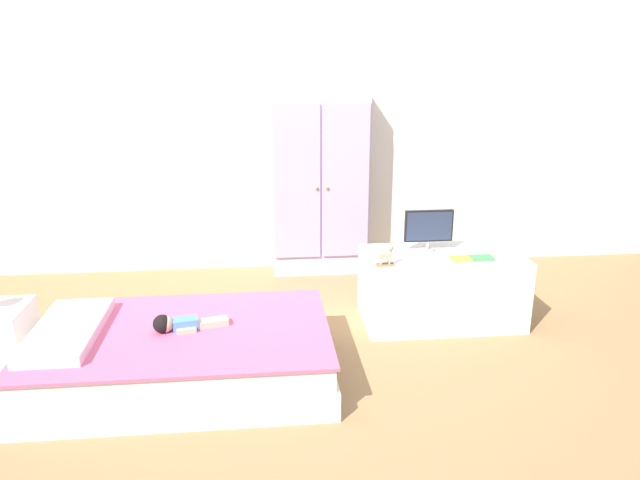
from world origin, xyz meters
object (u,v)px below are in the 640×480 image
at_px(wardrobe, 320,184).
at_px(book_yellow, 461,259).
at_px(doll, 177,324).
at_px(tv_stand, 441,288).
at_px(rocking_horse_toy, 387,256).
at_px(book_green, 481,258).
at_px(tv_monitor, 429,227).
at_px(bed, 184,354).

relative_size(wardrobe, book_yellow, 11.99).
height_order(doll, tv_stand, tv_stand).
xyz_separation_m(rocking_horse_toy, book_green, (0.61, 0.06, -0.06)).
relative_size(tv_stand, rocking_horse_toy, 7.66).
bearing_deg(tv_stand, doll, -160.18).
height_order(wardrobe, book_yellow, wardrobe).
bearing_deg(doll, book_yellow, 15.29).
height_order(tv_stand, tv_monitor, tv_monitor).
height_order(bed, doll, doll).
relative_size(doll, book_yellow, 3.27).
xyz_separation_m(doll, wardrobe, (0.92, 1.61, 0.40)).
bearing_deg(book_yellow, tv_monitor, 125.83).
distance_m(doll, tv_stand, 1.71).
xyz_separation_m(bed, wardrobe, (0.90, 1.61, 0.58)).
height_order(bed, book_green, book_green).
xyz_separation_m(tv_stand, book_green, (0.21, -0.12, 0.24)).
relative_size(doll, book_green, 2.72).
height_order(wardrobe, rocking_horse_toy, wardrobe).
bearing_deg(rocking_horse_toy, tv_stand, 23.79).
relative_size(doll, tv_stand, 0.39).
bearing_deg(bed, tv_monitor, 23.93).
xyz_separation_m(book_yellow, book_green, (0.13, 0.00, 0.00)).
distance_m(wardrobe, book_yellow, 1.40).
bearing_deg(book_yellow, doll, -164.71).
height_order(book_yellow, book_green, book_green).
bearing_deg(book_yellow, book_green, 0.00).
distance_m(doll, tv_monitor, 1.69).
bearing_deg(book_green, tv_monitor, 143.46).
bearing_deg(doll, book_green, 14.22).
xyz_separation_m(bed, rocking_horse_toy, (1.18, 0.40, 0.38)).
distance_m(doll, book_green, 1.88).
relative_size(rocking_horse_toy, book_green, 0.91).
distance_m(bed, doll, 0.18).
height_order(doll, wardrobe, wardrobe).
relative_size(doll, wardrobe, 0.27).
bearing_deg(book_green, bed, -165.62).
relative_size(rocking_horse_toy, book_yellow, 1.10).
bearing_deg(book_green, wardrobe, 127.65).
bearing_deg(bed, doll, -177.90).
bearing_deg(tv_stand, tv_monitor, 130.09).
distance_m(tv_stand, book_green, 0.34).
relative_size(bed, rocking_horse_toy, 11.91).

